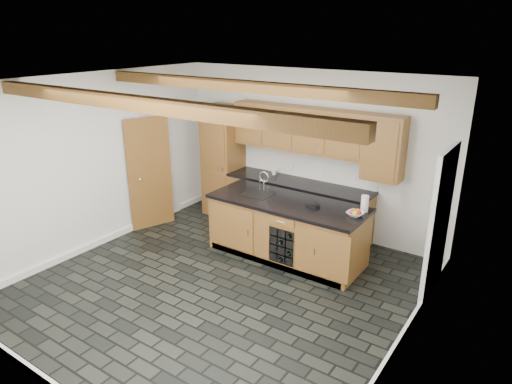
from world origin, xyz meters
TOP-DOWN VIEW (x-y plane):
  - ground at (0.00, 0.00)m, footprint 5.00×5.00m
  - room_shell at (-0.09, 0.53)m, footprint 5.01×5.00m
  - back_cabinetry at (-0.38, 2.24)m, footprint 3.65×0.62m
  - island at (0.31, 1.28)m, footprint 2.48×0.96m
  - faucet at (-0.25, 1.33)m, footprint 0.45×0.40m
  - kitchen_scale at (0.73, 1.32)m, footprint 0.21×0.15m
  - fruit_bowl at (1.38, 1.34)m, footprint 0.25×0.25m
  - fruit_cluster at (1.38, 1.34)m, footprint 0.16×0.17m
  - paper_towel at (1.42, 1.57)m, footprint 0.11×0.11m
  - mug at (-0.59, 2.32)m, footprint 0.13×0.13m

SIDE VIEW (x-z plane):
  - ground at x=0.00m, z-range 0.00..0.00m
  - island at x=0.31m, z-range 0.00..0.93m
  - kitchen_scale at x=0.73m, z-range 0.93..0.99m
  - fruit_bowl at x=1.38m, z-range 0.93..0.99m
  - faucet at x=-0.25m, z-range 0.79..1.14m
  - mug at x=-0.59m, z-range 0.93..1.03m
  - back_cabinetry at x=-0.38m, z-range -0.12..2.08m
  - fruit_cluster at x=1.38m, z-range 0.95..1.02m
  - paper_towel at x=1.42m, z-range 0.93..1.17m
  - room_shell at x=-0.09m, z-range -0.97..4.03m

